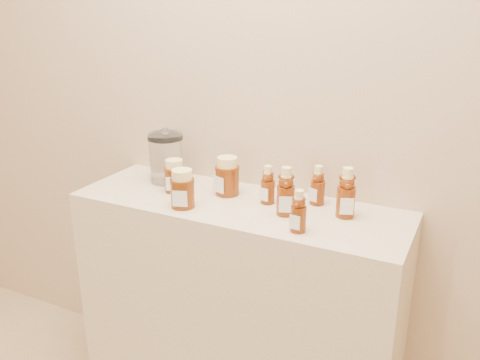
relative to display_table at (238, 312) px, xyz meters
The scene contains 11 objects.
wall_back 0.92m from the display_table, 90.00° to the left, with size 3.50×0.02×2.70m, color tan.
display_table is the anchor object (origin of this frame).
bear_bottle_back_left 0.54m from the display_table, 27.87° to the left, with size 0.05×0.05×0.16m, color #592007, non-canonical shape.
bear_bottle_back_mid 0.60m from the display_table, 25.00° to the left, with size 0.05×0.05×0.16m, color #592007, non-canonical shape.
bear_bottle_back_right 0.66m from the display_table, ahead, with size 0.07×0.07×0.19m, color #592007, non-canonical shape.
bear_bottle_front_left 0.57m from the display_table, ahead, with size 0.06×0.06×0.19m, color #592007, non-canonical shape.
bear_bottle_front_right 0.60m from the display_table, 24.39° to the right, with size 0.05×0.05×0.15m, color #592007, non-canonical shape.
honey_jar_left 0.58m from the display_table, behind, with size 0.08×0.08×0.12m, color #592007, non-canonical shape.
honey_jar_back 0.53m from the display_table, 140.29° to the left, with size 0.09×0.09×0.14m, color #592007, non-canonical shape.
honey_jar_front 0.55m from the display_table, 143.93° to the right, with size 0.09×0.09×0.13m, color #592007, non-canonical shape.
glass_canister 0.66m from the display_table, 167.33° to the left, with size 0.14×0.14×0.21m, color white, non-canonical shape.
Camera 1 is at (0.75, 0.06, 1.58)m, focal length 38.00 mm.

